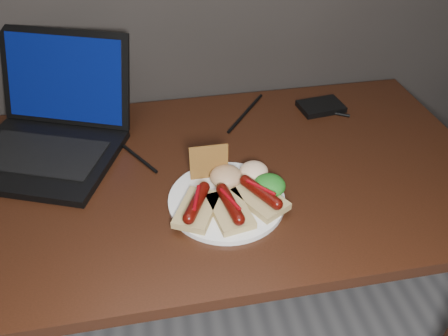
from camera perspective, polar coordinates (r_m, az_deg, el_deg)
desk at (r=1.08m, az=-4.29°, el=-4.36°), size 1.40×0.70×0.75m
laptop at (r=1.15m, az=-21.81°, el=4.75°), size 0.45×0.46×0.25m
hard_drive at (r=1.28m, az=12.54°, el=7.84°), size 0.13×0.10×0.02m
desk_cables at (r=1.13m, az=-6.82°, el=3.94°), size 1.00×0.34×0.01m
plate at (r=0.94m, az=0.34°, el=-4.19°), size 0.31×0.31×0.01m
bread_sausage_left at (r=0.89m, az=-3.56°, el=-5.02°), size 0.11×0.13×0.04m
bread_sausage_center at (r=0.89m, az=0.80°, el=-5.23°), size 0.09×0.13×0.04m
bread_sausage_right at (r=0.91m, az=4.77°, el=-3.68°), size 0.12×0.13×0.04m
crispbread at (r=0.96m, az=-1.99°, el=0.79°), size 0.09×0.01×0.08m
salad_greens at (r=0.94m, az=5.94°, el=-2.28°), size 0.07×0.07×0.04m
salsa_mound at (r=0.96m, az=0.26°, el=-1.11°), size 0.07×0.07×0.04m
coleslaw_mound at (r=0.98m, az=3.93°, el=-0.41°), size 0.06×0.06×0.04m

